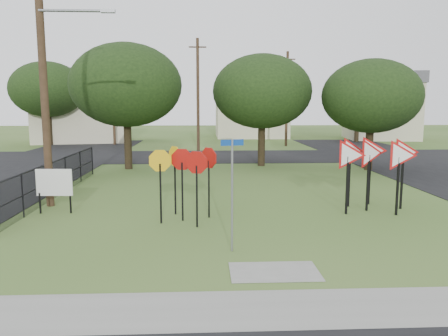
# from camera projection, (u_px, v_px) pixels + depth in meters

# --- Properties ---
(ground) EXTENTS (140.00, 140.00, 0.00)m
(ground) POSITION_uv_depth(u_px,v_px,m) (260.00, 240.00, 12.19)
(ground) COLOR #3C5D23
(sidewalk) EXTENTS (30.00, 1.60, 0.02)m
(sidewalk) POSITION_uv_depth(u_px,v_px,m) (290.00, 309.00, 8.03)
(sidewalk) COLOR gray
(sidewalk) RESTS_ON ground
(street_far) EXTENTS (60.00, 8.00, 0.02)m
(street_far) POSITION_uv_depth(u_px,v_px,m) (225.00, 156.00, 31.96)
(street_far) COLOR black
(street_far) RESTS_ON ground
(curb_pad) EXTENTS (2.00, 1.20, 0.02)m
(curb_pad) POSITION_uv_depth(u_px,v_px,m) (274.00, 272.00, 9.81)
(curb_pad) COLOR gray
(curb_pad) RESTS_ON ground
(street_name_sign) EXTENTS (0.58, 0.18, 2.88)m
(street_name_sign) POSITION_uv_depth(u_px,v_px,m) (232.00, 188.00, 11.00)
(street_name_sign) COLOR gray
(street_name_sign) RESTS_ON ground
(stop_sign_cluster) EXTENTS (2.16, 2.07, 2.37)m
(stop_sign_cluster) POSITION_uv_depth(u_px,v_px,m) (184.00, 167.00, 13.99)
(stop_sign_cluster) COLOR black
(stop_sign_cluster) RESTS_ON ground
(yield_sign_cluster) EXTENTS (3.35, 1.97, 2.64)m
(yield_sign_cluster) POSITION_uv_depth(u_px,v_px,m) (373.00, 156.00, 15.41)
(yield_sign_cluster) COLOR black
(yield_sign_cluster) RESTS_ON ground
(info_board) EXTENTS (1.24, 0.09, 1.55)m
(info_board) POSITION_uv_depth(u_px,v_px,m) (54.00, 184.00, 15.02)
(info_board) COLOR black
(info_board) RESTS_ON ground
(utility_pole_main) EXTENTS (3.55, 0.33, 10.00)m
(utility_pole_main) POSITION_uv_depth(u_px,v_px,m) (44.00, 63.00, 15.55)
(utility_pole_main) COLOR #43301F
(utility_pole_main) RESTS_ON ground
(far_pole_a) EXTENTS (1.40, 0.24, 9.00)m
(far_pole_a) POSITION_uv_depth(u_px,v_px,m) (198.00, 94.00, 35.17)
(far_pole_a) COLOR #43301F
(far_pole_a) RESTS_ON ground
(far_pole_b) EXTENTS (1.40, 0.24, 8.50)m
(far_pole_b) POSITION_uv_depth(u_px,v_px,m) (287.00, 98.00, 39.53)
(far_pole_b) COLOR #43301F
(far_pole_b) RESTS_ON ground
(far_pole_c) EXTENTS (1.40, 0.24, 9.00)m
(far_pole_c) POSITION_uv_depth(u_px,v_px,m) (113.00, 96.00, 40.73)
(far_pole_c) COLOR #43301F
(far_pole_c) RESTS_ON ground
(fence_run) EXTENTS (0.05, 11.55, 1.50)m
(fence_run) POSITION_uv_depth(u_px,v_px,m) (57.00, 177.00, 17.90)
(fence_run) COLOR black
(fence_run) RESTS_ON ground
(house_left) EXTENTS (10.58, 8.88, 7.20)m
(house_left) POSITION_uv_depth(u_px,v_px,m) (82.00, 106.00, 44.63)
(house_left) COLOR beige
(house_left) RESTS_ON ground
(house_mid) EXTENTS (8.40, 8.40, 6.20)m
(house_mid) POSITION_uv_depth(u_px,v_px,m) (251.00, 110.00, 51.47)
(house_mid) COLOR beige
(house_mid) RESTS_ON ground
(house_right) EXTENTS (8.30, 8.30, 7.20)m
(house_right) POSITION_uv_depth(u_px,v_px,m) (381.00, 106.00, 48.09)
(house_right) COLOR beige
(house_right) RESTS_ON ground
(tree_near_left) EXTENTS (6.40, 6.40, 7.27)m
(tree_near_left) POSITION_uv_depth(u_px,v_px,m) (126.00, 85.00, 25.06)
(tree_near_left) COLOR #2D2313
(tree_near_left) RESTS_ON ground
(tree_near_mid) EXTENTS (6.00, 6.00, 6.80)m
(tree_near_mid) POSITION_uv_depth(u_px,v_px,m) (262.00, 92.00, 26.46)
(tree_near_mid) COLOR #2D2313
(tree_near_mid) RESTS_ON ground
(tree_near_right) EXTENTS (5.60, 5.60, 6.33)m
(tree_near_right) POSITION_uv_depth(u_px,v_px,m) (372.00, 96.00, 24.81)
(tree_near_right) COLOR #2D2313
(tree_near_right) RESTS_ON ground
(tree_far_left) EXTENTS (6.80, 6.80, 7.73)m
(tree_far_left) POSITION_uv_depth(u_px,v_px,m) (47.00, 89.00, 40.37)
(tree_far_left) COLOR #2D2313
(tree_far_left) RESTS_ON ground
(tree_far_right) EXTENTS (6.00, 6.00, 6.80)m
(tree_far_right) POSITION_uv_depth(u_px,v_px,m) (358.00, 97.00, 43.83)
(tree_far_right) COLOR #2D2313
(tree_far_right) RESTS_ON ground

